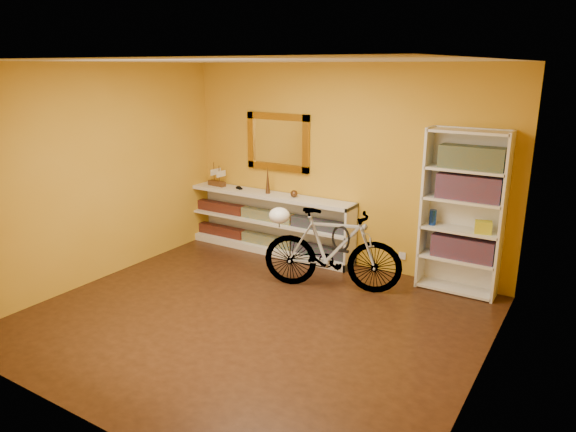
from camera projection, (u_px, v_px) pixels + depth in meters
The scene contains 24 objects.
floor at pixel (253, 319), 5.49m from camera, with size 4.50×4.00×0.01m, color black.
ceiling at pixel (248, 60), 4.77m from camera, with size 4.50×4.00×0.01m, color silver.
back_wall at pixel (341, 166), 6.77m from camera, with size 4.50×0.01×2.60m, color gold.
left_wall at pixel (98, 174), 6.27m from camera, with size 0.01×4.00×2.60m, color gold.
right_wall at pixel (490, 237), 3.99m from camera, with size 0.01×4.00×2.60m, color gold.
gilt_mirror at pixel (278, 142), 7.15m from camera, with size 0.98×0.06×0.78m, color olive.
wall_socket at pixel (402, 256), 6.58m from camera, with size 0.09×0.01×0.09m, color silver.
console_unit at pixel (268, 223), 7.37m from camera, with size 2.60×0.35×0.85m, color silver, non-canonical shape.
cd_row_lower at pixel (267, 240), 7.43m from camera, with size 2.50×0.13×0.14m, color black.
cd_row_upper at pixel (267, 215), 7.33m from camera, with size 2.50×0.13×0.14m, color navy.
model_ship at pixel (217, 174), 7.67m from camera, with size 0.29×0.11×0.34m, color #442813, non-canonical shape.
toy_car at pixel (239, 189), 7.51m from camera, with size 0.00×0.00×0.00m, color black.
bronze_ornament at pixel (268, 180), 7.20m from camera, with size 0.06×0.06×0.38m, color #4F311B.
decorative_orb at pixel (294, 194), 7.03m from camera, with size 0.10×0.10×0.10m, color #4F311B.
bookcase at pixel (462, 213), 5.91m from camera, with size 0.90×0.30×1.90m, color silver, non-canonical shape.
book_row_a at pixel (463, 248), 6.00m from camera, with size 0.70×0.22×0.26m, color maroon.
book_row_b at pixel (469, 187), 5.80m from camera, with size 0.70×0.22×0.28m, color maroon.
book_row_c at pixel (472, 158), 5.71m from camera, with size 0.70×0.22×0.25m, color #194959.
travel_mug at pixel (433, 217), 6.08m from camera, with size 0.08×0.08×0.18m, color navy.
red_tin at pixel (450, 159), 5.87m from camera, with size 0.13×0.13×0.17m, color maroon.
yellow_bag at pixel (483, 227), 5.78m from camera, with size 0.18×0.12×0.14m, color gold.
bicycle at pixel (332, 250), 6.09m from camera, with size 1.67×0.43×0.98m, color silver.
helmet at pixel (279, 215), 6.14m from camera, with size 0.25×0.24×0.19m, color white.
u_lock at pixel (341, 238), 6.03m from camera, with size 0.23×0.23×0.02m, color black.
Camera 1 is at (2.94, -4.03, 2.56)m, focal length 32.59 mm.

